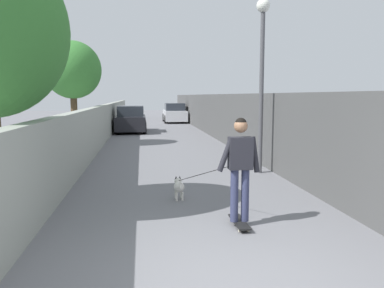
{
  "coord_description": "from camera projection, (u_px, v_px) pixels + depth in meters",
  "views": [
    {
      "loc": [
        -3.97,
        1.0,
        2.13
      ],
      "look_at": [
        5.08,
        -0.17,
        1.0
      ],
      "focal_mm": 36.48,
      "sensor_mm": 36.0,
      "label": 1
    }
  ],
  "objects": [
    {
      "name": "ground_plane",
      "position": [
        164.0,
        142.0,
        18.08
      ],
      "size": [
        80.0,
        80.0,
        0.0
      ],
      "primitive_type": "plane",
      "color": "slate"
    },
    {
      "name": "wall_left",
      "position": [
        97.0,
        128.0,
        15.65
      ],
      "size": [
        48.0,
        0.3,
        1.7
      ],
      "primitive_type": "cube",
      "color": "#999E93",
      "rests_on": "ground"
    },
    {
      "name": "fence_right",
      "position": [
        233.0,
        120.0,
        16.33
      ],
      "size": [
        48.0,
        0.3,
        2.21
      ],
      "primitive_type": "cube",
      "color": "#4C4C4C",
      "rests_on": "ground"
    },
    {
      "name": "tree_left_near",
      "position": [
        73.0,
        70.0,
        16.22
      ],
      "size": [
        2.36,
        2.36,
        4.4
      ],
      "color": "#473523",
      "rests_on": "ground"
    },
    {
      "name": "lamp_post",
      "position": [
        262.0,
        57.0,
        10.48
      ],
      "size": [
        0.36,
        0.36,
        4.69
      ],
      "color": "#4C4C51",
      "rests_on": "ground"
    },
    {
      "name": "skateboard",
      "position": [
        239.0,
        222.0,
        6.41
      ],
      "size": [
        0.8,
        0.2,
        0.08
      ],
      "color": "black",
      "rests_on": "ground"
    },
    {
      "name": "person_skateboarder",
      "position": [
        240.0,
        161.0,
        6.29
      ],
      "size": [
        0.22,
        0.71,
        1.7
      ],
      "color": "#333859",
      "rests_on": "skateboard"
    },
    {
      "name": "dog",
      "position": [
        179.0,
        186.0,
        8.05
      ],
      "size": [
        2.08,
        0.94,
        1.06
      ],
      "color": "white",
      "rests_on": "ground"
    },
    {
      "name": "car_near",
      "position": [
        131.0,
        120.0,
        22.99
      ],
      "size": [
        3.82,
        1.8,
        1.54
      ],
      "color": "black",
      "rests_on": "ground"
    },
    {
      "name": "car_far",
      "position": [
        175.0,
        113.0,
        31.44
      ],
      "size": [
        4.08,
        1.8,
        1.54
      ],
      "color": "silver",
      "rests_on": "ground"
    }
  ]
}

